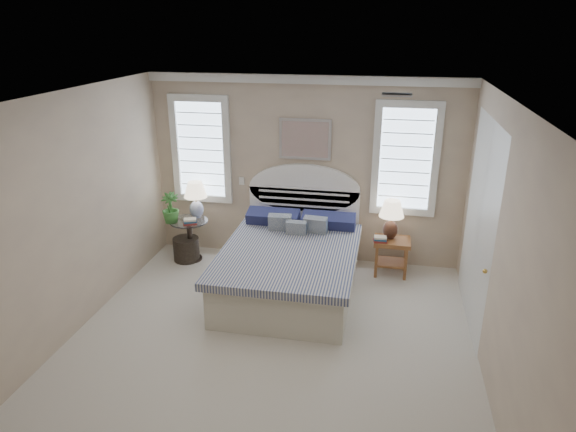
# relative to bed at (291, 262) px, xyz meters

# --- Properties ---
(floor) EXTENTS (4.50, 5.00, 0.01)m
(floor) POSITION_rel_bed_xyz_m (0.00, -1.46, -0.39)
(floor) COLOR beige
(floor) RESTS_ON ground
(ceiling) EXTENTS (4.50, 5.00, 0.01)m
(ceiling) POSITION_rel_bed_xyz_m (0.00, -1.46, 2.31)
(ceiling) COLOR silver
(ceiling) RESTS_ON wall_back
(wall_back) EXTENTS (4.50, 0.02, 2.70)m
(wall_back) POSITION_rel_bed_xyz_m (0.00, 1.04, 0.96)
(wall_back) COLOR #C8B296
(wall_back) RESTS_ON floor
(wall_left) EXTENTS (0.02, 5.00, 2.70)m
(wall_left) POSITION_rel_bed_xyz_m (-2.25, -1.46, 0.96)
(wall_left) COLOR #C8B296
(wall_left) RESTS_ON floor
(wall_right) EXTENTS (0.02, 5.00, 2.70)m
(wall_right) POSITION_rel_bed_xyz_m (2.25, -1.46, 0.96)
(wall_right) COLOR #C8B296
(wall_right) RESTS_ON floor
(crown_molding) EXTENTS (4.50, 0.08, 0.12)m
(crown_molding) POSITION_rel_bed_xyz_m (0.00, 1.00, 2.25)
(crown_molding) COLOR silver
(crown_molding) RESTS_ON wall_back
(hvac_vent) EXTENTS (0.30, 0.20, 0.02)m
(hvac_vent) POSITION_rel_bed_xyz_m (1.20, -0.66, 2.29)
(hvac_vent) COLOR #B2B2B2
(hvac_vent) RESTS_ON ceiling
(switch_plate) EXTENTS (0.08, 0.01, 0.12)m
(switch_plate) POSITION_rel_bed_xyz_m (-0.95, 1.03, 0.76)
(switch_plate) COLOR silver
(switch_plate) RESTS_ON wall_back
(window_left) EXTENTS (0.90, 0.06, 1.60)m
(window_left) POSITION_rel_bed_xyz_m (-1.55, 1.02, 1.21)
(window_left) COLOR silver
(window_left) RESTS_ON wall_back
(window_right) EXTENTS (0.90, 0.06, 1.60)m
(window_right) POSITION_rel_bed_xyz_m (1.40, 1.02, 1.21)
(window_right) COLOR silver
(window_right) RESTS_ON wall_back
(painting) EXTENTS (0.74, 0.04, 0.58)m
(painting) POSITION_rel_bed_xyz_m (0.00, 1.00, 1.43)
(painting) COLOR silver
(painting) RESTS_ON wall_back
(closet_door) EXTENTS (0.02, 1.80, 2.40)m
(closet_door) POSITION_rel_bed_xyz_m (2.23, -0.26, 0.81)
(closet_door) COLOR silver
(closet_door) RESTS_ON floor
(bed) EXTENTS (1.72, 2.28, 1.47)m
(bed) POSITION_rel_bed_xyz_m (0.00, 0.00, 0.00)
(bed) COLOR beige
(bed) RESTS_ON floor
(side_table_left) EXTENTS (0.56, 0.56, 0.63)m
(side_table_left) POSITION_rel_bed_xyz_m (-1.65, 0.59, 0.00)
(side_table_left) COLOR black
(side_table_left) RESTS_ON floor
(nightstand_right) EXTENTS (0.50, 0.40, 0.53)m
(nightstand_right) POSITION_rel_bed_xyz_m (1.30, 0.69, 0.00)
(nightstand_right) COLOR brown
(nightstand_right) RESTS_ON floor
(floor_pot) EXTENTS (0.40, 0.40, 0.35)m
(floor_pot) POSITION_rel_bed_xyz_m (-1.71, 0.57, -0.21)
(floor_pot) COLOR black
(floor_pot) RESTS_ON floor
(lamp_left) EXTENTS (0.34, 0.34, 0.55)m
(lamp_left) POSITION_rel_bed_xyz_m (-1.58, 0.75, 0.58)
(lamp_left) COLOR silver
(lamp_left) RESTS_ON side_table_left
(lamp_right) EXTENTS (0.39, 0.39, 0.56)m
(lamp_right) POSITION_rel_bed_xyz_m (1.26, 0.75, 0.49)
(lamp_right) COLOR black
(lamp_right) RESTS_ON nightstand_right
(potted_plant) EXTENTS (0.29, 0.29, 0.45)m
(potted_plant) POSITION_rel_bed_xyz_m (-1.87, 0.48, 0.47)
(potted_plant) COLOR #3F7E32
(potted_plant) RESTS_ON side_table_left
(books_left) EXTENTS (0.23, 0.20, 0.08)m
(books_left) POSITION_rel_bed_xyz_m (-1.58, 0.47, 0.28)
(books_left) COLOR maroon
(books_left) RESTS_ON side_table_left
(books_right) EXTENTS (0.19, 0.15, 0.08)m
(books_right) POSITION_rel_bed_xyz_m (1.13, 0.58, 0.18)
(books_right) COLOR maroon
(books_right) RESTS_ON nightstand_right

